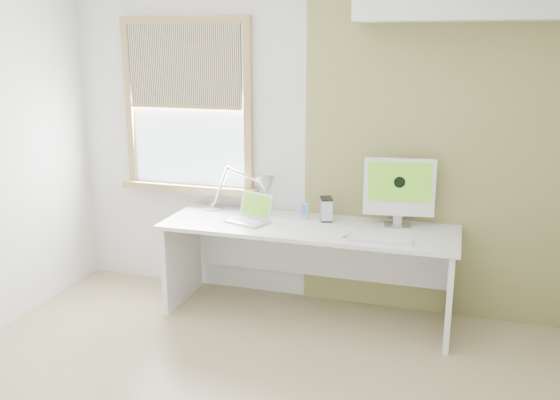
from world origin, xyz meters
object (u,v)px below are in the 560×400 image
at_px(imac, 399,188).
at_px(desk_lamp, 256,189).
at_px(desk, 310,248).
at_px(external_drive, 326,209).
at_px(laptop, 252,215).

bearing_deg(imac, desk_lamp, 177.28).
bearing_deg(desk, external_drive, 49.47).
xyz_separation_m(laptop, imac, (1.08, 0.21, 0.23)).
relative_size(desk, imac, 4.19).
xyz_separation_m(desk, imac, (0.64, 0.13, 0.48)).
relative_size(desk, desk_lamp, 3.33).
bearing_deg(imac, external_drive, -177.90).
height_order(laptop, external_drive, laptop).
xyz_separation_m(external_drive, imac, (0.54, 0.02, 0.20)).
bearing_deg(external_drive, desk_lamp, 172.93).
bearing_deg(imac, desk, -168.24).
distance_m(desk, external_drive, 0.32).
distance_m(laptop, imac, 1.12).
bearing_deg(desk, desk_lamp, 159.48).
xyz_separation_m(desk, external_drive, (0.10, 0.11, 0.28)).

